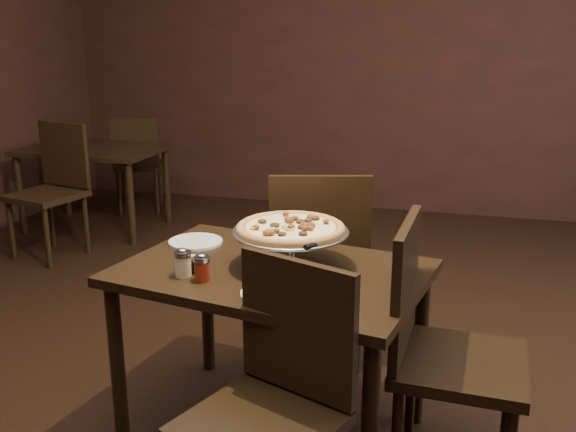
# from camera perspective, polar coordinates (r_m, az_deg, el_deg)

# --- Properties ---
(room) EXTENTS (6.04, 7.04, 2.84)m
(room) POSITION_cam_1_polar(r_m,az_deg,el_deg) (2.42, 0.06, 11.64)
(room) COLOR black
(room) RESTS_ON ground
(dining_table) EXTENTS (1.26, 0.95, 0.71)m
(dining_table) POSITION_cam_1_polar(r_m,az_deg,el_deg) (2.50, -1.42, -6.69)
(dining_table) COLOR black
(dining_table) RESTS_ON ground
(background_table) EXTENTS (1.09, 0.73, 0.68)m
(background_table) POSITION_cam_1_polar(r_m,az_deg,el_deg) (5.47, -16.94, 4.89)
(background_table) COLOR black
(background_table) RESTS_ON ground
(pizza_stand) EXTENTS (0.45, 0.45, 0.19)m
(pizza_stand) POSITION_cam_1_polar(r_m,az_deg,el_deg) (2.44, 0.22, -1.16)
(pizza_stand) COLOR silver
(pizza_stand) RESTS_ON dining_table
(parmesan_shaker) EXTENTS (0.06, 0.06, 0.11)m
(parmesan_shaker) POSITION_cam_1_polar(r_m,az_deg,el_deg) (2.40, -9.32, -4.14)
(parmesan_shaker) COLOR beige
(parmesan_shaker) RESTS_ON dining_table
(pepper_flake_shaker) EXTENTS (0.06, 0.06, 0.10)m
(pepper_flake_shaker) POSITION_cam_1_polar(r_m,az_deg,el_deg) (2.35, -7.67, -4.58)
(pepper_flake_shaker) COLOR maroon
(pepper_flake_shaker) RESTS_ON dining_table
(packet_caddy) EXTENTS (0.08, 0.08, 0.07)m
(packet_caddy) POSITION_cam_1_polar(r_m,az_deg,el_deg) (2.46, -8.80, -4.27)
(packet_caddy) COLOR black
(packet_caddy) RESTS_ON dining_table
(napkin_stack) EXTENTS (0.18, 0.18, 0.01)m
(napkin_stack) POSITION_cam_1_polar(r_m,az_deg,el_deg) (2.20, 1.93, -7.15)
(napkin_stack) COLOR white
(napkin_stack) RESTS_ON dining_table
(plate_left) EXTENTS (0.23, 0.23, 0.01)m
(plate_left) POSITION_cam_1_polar(r_m,az_deg,el_deg) (2.78, -8.23, -2.28)
(plate_left) COLOR silver
(plate_left) RESTS_ON dining_table
(plate_near) EXTENTS (0.26, 0.26, 0.01)m
(plate_near) POSITION_cam_1_polar(r_m,az_deg,el_deg) (2.22, -0.88, -6.92)
(plate_near) COLOR silver
(plate_near) RESTS_ON dining_table
(serving_spatula) EXTENTS (0.16, 0.16, 0.02)m
(serving_spatula) POSITION_cam_1_polar(r_m,az_deg,el_deg) (2.28, 2.65, -2.54)
(serving_spatula) COLOR silver
(serving_spatula) RESTS_ON pizza_stand
(chair_far) EXTENTS (0.56, 0.56, 0.98)m
(chair_far) POSITION_cam_1_polar(r_m,az_deg,el_deg) (3.07, 2.70, -4.03)
(chair_far) COLOR black
(chair_far) RESTS_ON ground
(chair_near) EXTENTS (0.55, 0.55, 0.92)m
(chair_near) POSITION_cam_1_polar(r_m,az_deg,el_deg) (2.06, -1.23, -15.83)
(chair_near) COLOR black
(chair_near) RESTS_ON ground
(chair_side) EXTENTS (0.47, 0.47, 0.97)m
(chair_side) POSITION_cam_1_polar(r_m,az_deg,el_deg) (2.37, 13.23, -11.01)
(chair_side) COLOR black
(chair_side) RESTS_ON ground
(bg_chair_far) EXTENTS (0.53, 0.53, 0.87)m
(bg_chair_far) POSITION_cam_1_polar(r_m,az_deg,el_deg) (5.92, -13.24, 4.82)
(bg_chair_far) COLOR black
(bg_chair_far) RESTS_ON ground
(bg_chair_near) EXTENTS (0.54, 0.54, 0.96)m
(bg_chair_near) POSITION_cam_1_polar(r_m,az_deg,el_deg) (4.94, -20.13, 2.63)
(bg_chair_near) COLOR black
(bg_chair_near) RESTS_ON ground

